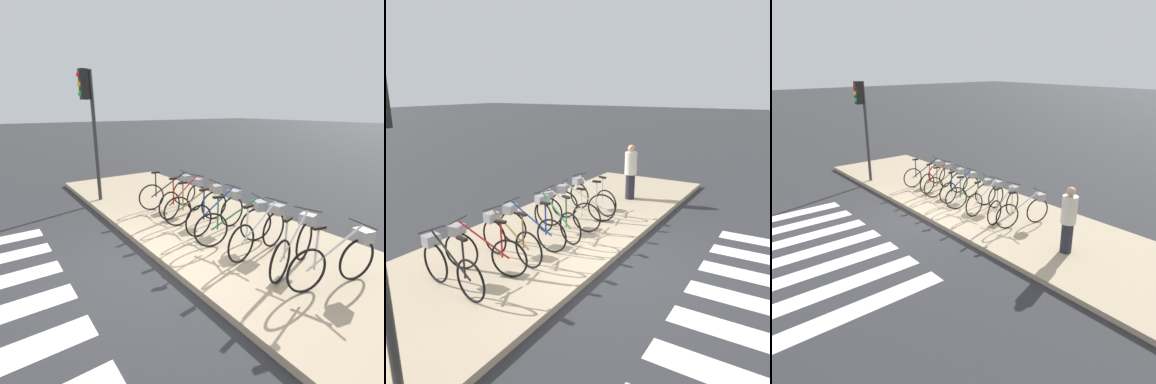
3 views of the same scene
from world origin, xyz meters
TOP-DOWN VIEW (x-y plane):
  - ground_plane at (0.00, 0.00)m, footprint 120.00×120.00m
  - sidewalk at (0.00, 1.72)m, footprint 13.33×3.44m
  - parked_bicycle_0 at (-2.25, 1.67)m, footprint 0.46×1.60m
  - parked_bicycle_1 at (-1.59, 1.68)m, footprint 0.52×1.58m
  - parked_bicycle_2 at (-0.95, 1.63)m, footprint 0.46×1.60m
  - parked_bicycle_3 at (-0.31, 1.67)m, footprint 0.46×1.61m
  - parked_bicycle_4 at (0.40, 1.54)m, footprint 0.64×1.54m
  - parked_bicycle_5 at (0.91, 1.62)m, footprint 0.46×1.61m
  - parked_bicycle_6 at (1.61, 1.64)m, footprint 0.54×1.57m
  - parked_bicycle_7 at (2.27, 1.73)m, footprint 0.57×1.57m
  - pedestrian at (3.87, 1.31)m, footprint 0.34×0.34m

SIDE VIEW (x-z plane):
  - ground_plane at x=0.00m, z-range 0.00..0.00m
  - sidewalk at x=0.00m, z-range 0.00..0.12m
  - parked_bicycle_0 at x=-2.25m, z-range 0.06..1.05m
  - parked_bicycle_1 at x=-1.59m, z-range 0.06..1.05m
  - parked_bicycle_2 at x=-0.95m, z-range 0.06..1.05m
  - parked_bicycle_3 at x=-0.31m, z-range 0.06..1.05m
  - parked_bicycle_4 at x=0.40m, z-range 0.06..1.05m
  - parked_bicycle_5 at x=0.91m, z-range 0.06..1.05m
  - parked_bicycle_6 at x=1.61m, z-range 0.06..1.05m
  - parked_bicycle_7 at x=2.27m, z-range 0.06..1.05m
  - pedestrian at x=3.87m, z-range 0.15..1.70m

